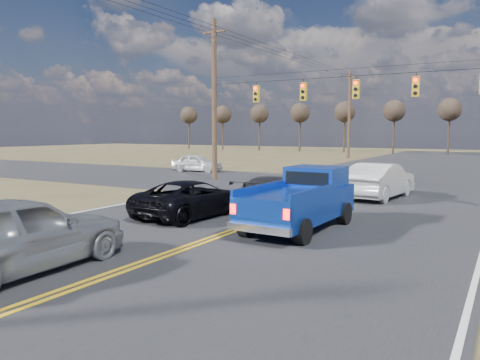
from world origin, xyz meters
The scene contains 12 objects.
ground centered at (0.00, 0.00, 0.00)m, with size 160.00×160.00×0.00m, color brown.
road_main centered at (0.00, 10.00, 0.00)m, with size 14.00×120.00×0.02m, color #28282B.
road_cross centered at (0.00, 18.00, 0.00)m, with size 120.00×12.00×0.02m, color #28282B.
signal_gantry centered at (0.50, 17.79, 5.06)m, with size 19.60×4.83×10.00m.
utility_poles centered at (0.00, 17.00, 5.23)m, with size 19.60×58.32×10.00m.
treeline centered at (0.00, 26.96, 5.70)m, with size 87.00×117.80×7.40m.
pickup_truck centered at (1.69, 6.67, 0.93)m, with size 2.17×5.17×1.92m.
silver_suv centered at (-1.87, -0.67, 0.88)m, with size 2.07×5.14×1.75m, color gray.
black_suv centered at (-2.58, 6.79, 0.67)m, with size 2.21×4.79×1.33m, color black.
white_car_queue centered at (2.12, 14.91, 0.82)m, with size 1.74×4.98×1.64m, color silver.
dgrey_car_queue centered at (-0.80, 10.00, 0.65)m, with size 1.83×4.50×1.31m, color #2C2C30.
cross_car_west centered at (-13.51, 22.37, 0.67)m, with size 3.92×1.58×1.33m, color white.
Camera 1 is at (7.32, -6.80, 3.08)m, focal length 35.00 mm.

